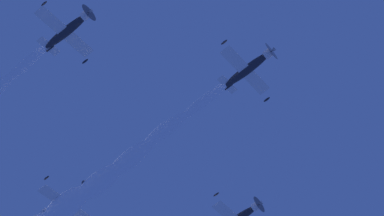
% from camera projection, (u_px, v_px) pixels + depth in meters
% --- Properties ---
extents(airplane_lead, '(6.97, 6.93, 3.12)m').
position_uv_depth(airplane_lead, '(249.00, 68.00, 82.82)').
color(airplane_lead, '#232328').
extents(airplane_right_wingman, '(6.99, 6.91, 3.18)m').
position_uv_depth(airplane_right_wingman, '(68.00, 30.00, 82.48)').
color(airplane_right_wingman, '#232328').
extents(airplane_slot_tail, '(6.99, 6.91, 2.96)m').
position_uv_depth(airplane_slot_tail, '(69.00, 202.00, 90.19)').
color(airplane_slot_tail, '#232328').
extents(smoke_trail_lead, '(30.84, 28.07, 3.97)m').
position_uv_depth(smoke_trail_lead, '(60.00, 211.00, 89.88)').
color(smoke_trail_lead, white).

